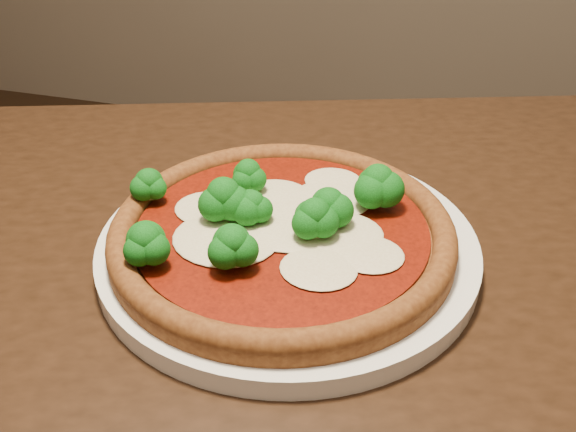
# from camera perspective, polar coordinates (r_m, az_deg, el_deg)

# --- Properties ---
(dining_table) EXTENTS (1.36, 1.06, 0.75)m
(dining_table) POSITION_cam_1_polar(r_m,az_deg,el_deg) (0.61, -5.01, -12.92)
(dining_table) COLOR black
(dining_table) RESTS_ON floor
(plate) EXTENTS (0.32, 0.32, 0.02)m
(plate) POSITION_cam_1_polar(r_m,az_deg,el_deg) (0.55, 0.00, -2.67)
(plate) COLOR white
(plate) RESTS_ON dining_table
(pizza) EXTENTS (0.29, 0.29, 0.06)m
(pizza) POSITION_cam_1_polar(r_m,az_deg,el_deg) (0.54, -0.75, -0.95)
(pizza) COLOR brown
(pizza) RESTS_ON plate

